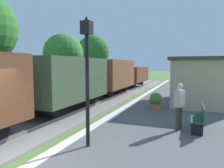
# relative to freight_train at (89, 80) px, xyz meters

# --- Properties ---
(platform_edge_stripe) EXTENTS (0.36, 60.00, 0.01)m
(platform_edge_stripe) POSITION_rel_freight_train_xyz_m (2.80, -8.49, -1.36)
(platform_edge_stripe) COLOR silver
(platform_edge_stripe) RESTS_ON platform_slab
(freight_train) EXTENTS (2.50, 26.00, 2.72)m
(freight_train) POSITION_rel_freight_train_xyz_m (0.00, 0.00, 0.00)
(freight_train) COLOR brown
(freight_train) RESTS_ON rail_near
(station_hut) EXTENTS (3.50, 5.80, 2.78)m
(station_hut) POSITION_rel_freight_train_xyz_m (6.80, 1.92, 0.03)
(station_hut) COLOR tan
(station_hut) RESTS_ON platform_slab
(bench_near_hut) EXTENTS (0.42, 1.50, 0.91)m
(bench_near_hut) POSITION_rel_freight_train_xyz_m (6.58, -4.22, -0.90)
(bench_near_hut) COLOR #1E4C2D
(bench_near_hut) RESTS_ON platform_slab
(bench_down_platform) EXTENTS (0.42, 1.50, 0.91)m
(bench_down_platform) POSITION_rel_freight_train_xyz_m (6.58, 6.10, -0.90)
(bench_down_platform) COLOR #1E4C2D
(bench_down_platform) RESTS_ON platform_slab
(person_waiting) EXTENTS (0.38, 0.45, 1.71)m
(person_waiting) POSITION_rel_freight_train_xyz_m (5.89, -4.41, -0.44)
(person_waiting) COLOR #38332D
(person_waiting) RESTS_ON platform_slab
(potted_planter) EXTENTS (0.64, 0.64, 0.92)m
(potted_planter) POSITION_rel_freight_train_xyz_m (4.55, -1.28, -0.90)
(potted_planter) COLOR #9E6642
(potted_planter) RESTS_ON platform_slab
(lamp_post_near) EXTENTS (0.28, 0.28, 3.70)m
(lamp_post_near) POSITION_rel_freight_train_xyz_m (3.53, -6.95, 1.18)
(lamp_post_near) COLOR black
(lamp_post_near) RESTS_ON platform_slab
(tree_trackside_far) EXTENTS (3.45, 3.45, 5.28)m
(tree_trackside_far) POSITION_rel_freight_train_xyz_m (-4.24, 3.48, 1.93)
(tree_trackside_far) COLOR #4C3823
(tree_trackside_far) RESTS_ON ground
(tree_field_left) EXTENTS (4.06, 4.06, 6.32)m
(tree_field_left) POSITION_rel_freight_train_xyz_m (-5.51, 11.98, 2.67)
(tree_field_left) COLOR #4C3823
(tree_field_left) RESTS_ON ground
(tree_field_distant) EXTENTS (3.27, 3.27, 5.34)m
(tree_field_distant) POSITION_rel_freight_train_xyz_m (-7.64, 17.68, 2.07)
(tree_field_distant) COLOR #4C3823
(tree_field_distant) RESTS_ON ground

